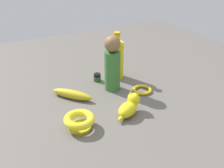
% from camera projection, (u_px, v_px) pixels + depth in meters
% --- Properties ---
extents(ground, '(2.00, 2.00, 0.00)m').
position_uv_depth(ground, '(112.00, 99.00, 1.17)').
color(ground, '#5B5651').
extents(person_figure_adult, '(0.09, 0.09, 0.26)m').
position_uv_depth(person_figure_adult, '(112.00, 64.00, 1.19)').
color(person_figure_adult, '#356F32').
rests_on(person_figure_adult, ground).
extents(bangle, '(0.09, 0.09, 0.01)m').
position_uv_depth(bangle, '(142.00, 90.00, 1.23)').
color(bangle, gold).
rests_on(bangle, ground).
extents(cat_figurine, '(0.13, 0.10, 0.09)m').
position_uv_depth(cat_figurine, '(130.00, 106.00, 1.05)').
color(cat_figurine, yellow).
rests_on(cat_figurine, ground).
extents(bottle_tall, '(0.07, 0.07, 0.24)m').
position_uv_depth(bottle_tall, '(117.00, 59.00, 1.32)').
color(bottle_tall, yellow).
rests_on(bottle_tall, ground).
extents(banana, '(0.16, 0.17, 0.04)m').
position_uv_depth(banana, '(72.00, 94.00, 1.17)').
color(banana, gold).
rests_on(banana, ground).
extents(bowl, '(0.12, 0.12, 0.05)m').
position_uv_depth(bowl, '(79.00, 121.00, 0.97)').
color(bowl, gold).
rests_on(bowl, ground).
extents(nail_polish_jar, '(0.04, 0.04, 0.04)m').
position_uv_depth(nail_polish_jar, '(97.00, 77.00, 1.32)').
color(nail_polish_jar, '#255327').
rests_on(nail_polish_jar, ground).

